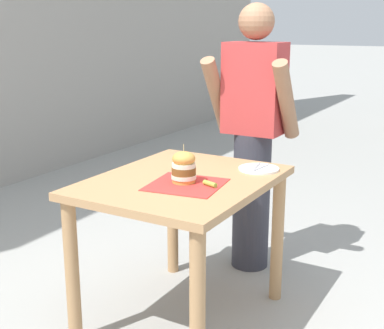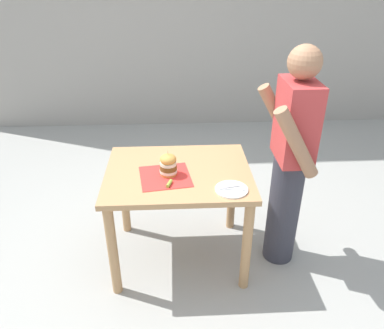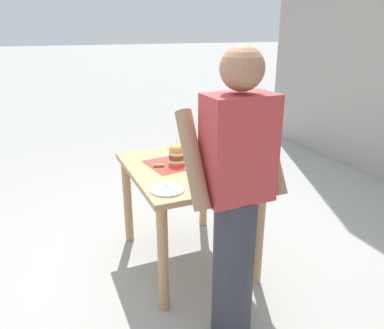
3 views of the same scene
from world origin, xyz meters
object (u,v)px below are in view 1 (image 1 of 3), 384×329
(pickle_spear, at_px, (210,184))
(side_plate_with_forks, at_px, (259,169))
(patio_table, at_px, (182,204))
(parked_car_near_curb, at_px, (78,65))
(sandwich, at_px, (184,167))
(diner_across_table, at_px, (253,135))

(pickle_spear, relative_size, side_plate_with_forks, 0.36)
(patio_table, bearing_deg, parked_car_near_curb, 134.98)
(pickle_spear, bearing_deg, patio_table, 162.01)
(patio_table, relative_size, sandwich, 5.42)
(patio_table, relative_size, diner_across_table, 0.62)
(patio_table, height_order, parked_car_near_curb, parked_car_near_curb)
(patio_table, height_order, diner_across_table, diner_across_table)
(patio_table, relative_size, side_plate_with_forks, 4.77)
(side_plate_with_forks, distance_m, parked_car_near_curb, 9.31)
(pickle_spear, xyz_separation_m, parked_car_near_curb, (-6.81, 6.68, -0.09))
(patio_table, bearing_deg, sandwich, -53.50)
(sandwich, xyz_separation_m, side_plate_with_forks, (0.22, 0.42, -0.08))
(patio_table, xyz_separation_m, side_plate_with_forks, (0.27, 0.35, 0.15))
(sandwich, distance_m, diner_across_table, 0.87)
(parked_car_near_curb, bearing_deg, sandwich, -45.10)
(pickle_spear, height_order, diner_across_table, diner_across_table)
(side_plate_with_forks, height_order, diner_across_table, diner_across_table)
(pickle_spear, bearing_deg, parked_car_near_curb, 135.54)
(parked_car_near_curb, bearing_deg, pickle_spear, -44.46)
(sandwich, xyz_separation_m, pickle_spear, (0.14, 0.01, -0.07))
(patio_table, distance_m, parked_car_near_curb, 9.35)
(sandwich, bearing_deg, patio_table, 126.50)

